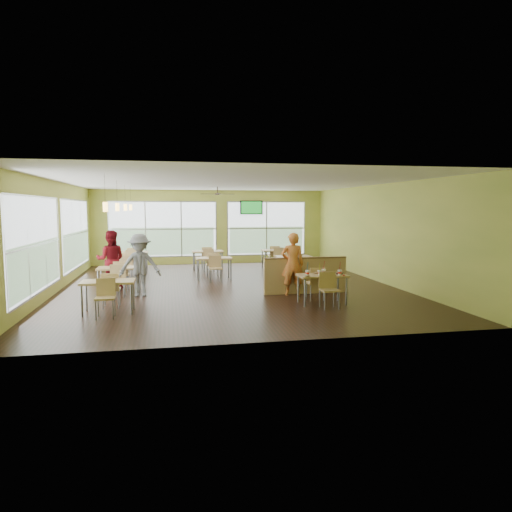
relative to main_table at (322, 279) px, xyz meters
name	(u,v)px	position (x,y,z in m)	size (l,w,h in m)	color
room	(228,235)	(-2.00, 3.00, 0.97)	(12.00, 12.04, 3.20)	black
window_bays	(145,234)	(-4.65, 6.08, 0.85)	(9.24, 10.24, 2.38)	white
main_table	(322,279)	(0.00, 0.00, 0.00)	(1.22, 1.52, 0.87)	#DCB676
half_wall_divider	(305,275)	(0.00, 1.45, -0.11)	(2.40, 0.14, 1.04)	#DCB676
dining_tables	(191,261)	(-3.05, 4.71, 0.00)	(6.92, 8.72, 0.87)	#DCB676
pendant_lights	(121,207)	(-5.20, 3.68, 1.82)	(0.11, 7.31, 0.86)	#2D2119
ceiling_fan	(217,194)	(-2.00, 6.00, 2.32)	(1.25, 1.25, 0.29)	#2D2119
tv_backwall	(251,208)	(-0.20, 8.90, 1.82)	(1.00, 0.07, 0.60)	black
man_plaid	(293,264)	(-0.43, 1.26, 0.25)	(0.64, 0.42, 1.75)	#E84819
patron_maroon	(111,260)	(-5.52, 3.32, 0.25)	(0.86, 0.67, 1.76)	#630B12
patron_grey	(140,265)	(-4.59, 1.93, 0.23)	(1.12, 0.64, 1.73)	slate
cup_blue	(307,273)	(-0.44, -0.14, 0.19)	(0.10, 0.10, 0.37)	white
cup_yellow	(320,273)	(-0.11, -0.09, 0.19)	(0.09, 0.09, 0.34)	white
cup_red_near	(324,272)	(0.02, -0.07, 0.20)	(0.11, 0.11, 0.38)	white
cup_red_far	(340,272)	(0.38, -0.22, 0.19)	(0.10, 0.10, 0.37)	white
food_basket	(339,273)	(0.45, -0.01, 0.15)	(0.22, 0.22, 0.05)	black
ketchup_cup	(344,275)	(0.46, -0.30, 0.13)	(0.05, 0.05, 0.02)	#A91D0F
wrapper_left	(307,276)	(-0.48, -0.28, 0.14)	(0.15, 0.13, 0.04)	#A17F4E
wrapper_mid	(317,273)	(-0.07, 0.20, 0.14)	(0.19, 0.17, 0.05)	#A17F4E
wrapper_right	(333,275)	(0.19, -0.30, 0.14)	(0.15, 0.13, 0.04)	#A17F4E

